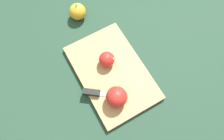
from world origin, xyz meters
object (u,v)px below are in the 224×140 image
at_px(apple_half_right, 117,97).
at_px(knife, 93,93).
at_px(apple_whole, 78,12).
at_px(apple_half_left, 107,59).

height_order(apple_half_right, knife, apple_half_right).
xyz_separation_m(apple_half_right, apple_whole, (-0.44, 0.03, -0.03)).
bearing_deg(apple_whole, knife, -14.68).
bearing_deg(apple_half_left, apple_whole, 52.94).
distance_m(apple_half_left, apple_half_right, 0.16).
height_order(apple_half_left, knife, apple_half_left).
distance_m(knife, apple_whole, 0.39).
bearing_deg(knife, apple_half_right, -8.75).
bearing_deg(apple_half_right, knife, -102.20).
xyz_separation_m(knife, apple_whole, (-0.37, 0.10, 0.00)).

